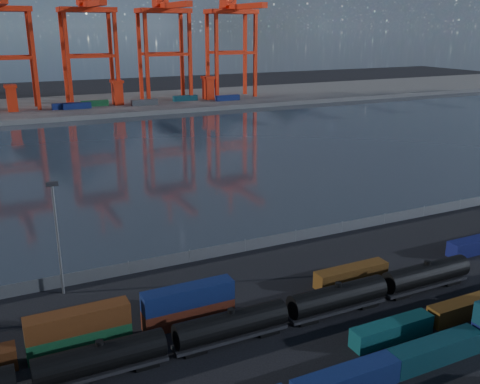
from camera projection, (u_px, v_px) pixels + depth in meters
name	position (u px, v px, depth m)	size (l,w,h in m)	color
ground	(345.00, 333.00, 66.60)	(700.00, 700.00, 0.00)	black
harbor_water	(129.00, 156.00, 156.81)	(700.00, 700.00, 0.00)	#29313B
far_quay	(70.00, 107.00, 246.73)	(700.00, 70.00, 2.00)	#514F4C
container_row_mid	(364.00, 339.00, 63.00)	(128.15, 2.29, 2.44)	#3A3D3E
container_row_north	(236.00, 299.00, 71.12)	(141.82, 2.43, 5.17)	navy
tanker_string	(101.00, 359.00, 57.52)	(107.59, 3.13, 4.48)	black
waterfront_fence	(245.00, 246.00, 90.36)	(160.12, 0.12, 2.20)	#595B5E
yard_light_mast	(57.00, 233.00, 73.67)	(1.60, 0.40, 16.60)	slate
gantry_cranes	(46.00, 21.00, 226.76)	(199.15, 46.36, 62.78)	red
quay_containers	(49.00, 107.00, 228.98)	(172.58, 10.99, 2.60)	navy
straddle_carriers	(67.00, 94.00, 235.08)	(140.00, 7.00, 11.10)	red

